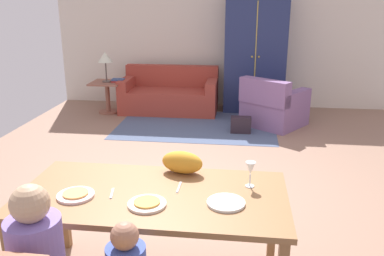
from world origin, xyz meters
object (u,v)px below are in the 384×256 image
dining_table (153,202)px  armchair (273,107)px  plate_near_woman (226,203)px  couch (170,95)px  plate_near_man (76,195)px  cat (182,162)px  handbag (241,125)px  wine_glass (250,169)px  armoire (255,55)px  book_lower (118,81)px  book_upper (118,80)px  side_table (107,93)px  plate_near_child (147,204)px  table_lamp (105,58)px

dining_table → armchair: (1.10, 4.15, -0.37)m
plate_near_woman → couch: size_ratio=0.14×
plate_near_man → couch: bearing=92.9°
cat → handbag: size_ratio=1.00×
wine_glass → couch: bearing=106.8°
couch → plate_near_woman: bearing=-75.7°
cat → armoire: size_ratio=0.15×
armchair → plate_near_woman: bearing=-98.0°
book_lower → book_upper: bearing=110.4°
wine_glass → handbag: 3.60m
plate_near_man → side_table: bearing=106.2°
plate_near_man → cat: 0.81m
cat → couch: (-0.91, 4.50, -0.54)m
dining_table → book_lower: bearing=109.8°
cat → couch: cat is taller
armchair → side_table: 3.01m
dining_table → book_upper: size_ratio=8.33×
dining_table → armoire: bearing=81.1°
dining_table → wine_glass: bearing=15.3°
dining_table → cat: (0.15, 0.36, 0.16)m
plate_near_child → plate_near_woman: 0.51m
plate_near_man → book_upper: (-1.16, 4.74, -0.15)m
couch → handbag: (1.34, -1.16, -0.17)m
couch → book_lower: bearing=-164.1°
cat → armoire: armoire is taller
armchair → table_lamp: bearing=171.5°
book_lower → handbag: book_lower is taller
table_lamp → book_upper: size_ratio=2.45×
plate_near_woman → book_lower: size_ratio=1.14×
side_table → handbag: side_table is taller
dining_table → couch: 4.93m
book_lower → handbag: size_ratio=0.69×
wine_glass → handbag: (-0.07, 3.51, -0.76)m
armoire → book_lower: armoire is taller
armoire → table_lamp: 2.72m
dining_table → book_upper: bearing=109.8°
book_lower → side_table: bearing=-179.8°
dining_table → armoire: 5.18m
plate_near_man → plate_near_child: (0.50, -0.06, 0.00)m
wine_glass → armchair: (0.45, 3.97, -0.57)m
wine_glass → side_table: size_ratio=0.32×
side_table → table_lamp: size_ratio=1.07×
cat → armchair: bearing=87.2°
plate_near_child → wine_glass: 0.76m
plate_near_man → wine_glass: 1.21m
plate_near_child → table_lamp: 5.13m
armoire → plate_near_woman: bearing=-93.2°
armoire → plate_near_man: bearing=-104.0°
wine_glass → book_lower: wine_glass is taller
dining_table → couch: size_ratio=1.04×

